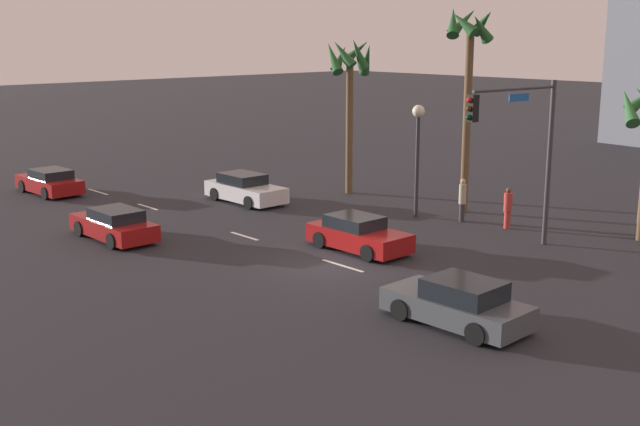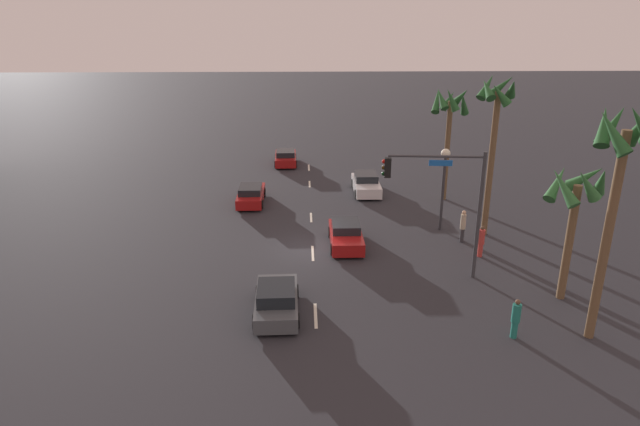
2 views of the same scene
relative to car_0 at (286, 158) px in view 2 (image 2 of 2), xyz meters
name	(u,v)px [view 2 (image 2 of 2)]	position (x,y,z in m)	size (l,w,h in m)	color
ground_plane	(313,249)	(19.24, 2.05, -0.62)	(220.00, 220.00, 0.00)	#28282D
lane_stripe_0	(309,168)	(1.24, 2.05, -0.61)	(2.13, 0.14, 0.01)	silver
lane_stripe_1	(310,184)	(6.33, 2.05, -0.61)	(1.80, 0.14, 0.01)	silver
lane_stripe_2	(311,217)	(14.03, 2.05, -0.61)	(1.82, 0.14, 0.01)	silver
lane_stripe_3	(313,253)	(19.86, 2.05, -0.61)	(2.09, 0.14, 0.01)	silver
lane_stripe_4	(316,316)	(26.67, 2.05, -0.61)	(2.16, 0.14, 0.01)	silver
car_0	(286,158)	(0.00, 0.00, 0.00)	(4.36, 2.02, 1.31)	maroon
car_1	(251,195)	(10.85, -2.14, -0.01)	(4.43, 1.85, 1.29)	maroon
car_2	(346,235)	(18.73, 3.97, 0.01)	(4.21, 1.91, 1.34)	maroon
car_3	(366,184)	(8.56, 6.25, 0.04)	(4.54, 1.97, 1.41)	silver
car_4	(277,300)	(26.37, 0.34, 0.02)	(4.32, 2.04, 1.38)	#474C51
traffic_signal	(448,194)	(22.94, 8.50, 3.75)	(0.67, 4.87, 6.46)	#38383D
streetlamp	(444,173)	(16.48, 9.97, 3.04)	(0.56, 0.56, 5.10)	#2D2D33
pedestrian_0	(516,318)	(28.66, 10.10, 0.30)	(0.44, 0.44, 1.73)	#1E7266
pedestrian_1	(463,225)	(18.46, 10.78, 0.43)	(0.43, 0.43, 1.94)	#333338
pedestrian_2	(481,241)	(20.56, 11.20, 0.32)	(0.40, 0.40, 1.78)	#BF3833
palm_tree_0	(620,161)	(28.73, 13.16, 6.80)	(2.41, 2.54, 9.66)	brown
palm_tree_1	(450,112)	(10.41, 11.63, 5.64)	(2.42, 2.80, 8.01)	brown
palm_tree_2	(576,197)	(25.38, 13.50, 4.34)	(2.74, 2.84, 6.58)	brown
palm_tree_3	(495,115)	(17.19, 12.43, 6.58)	(2.37, 2.41, 9.48)	brown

